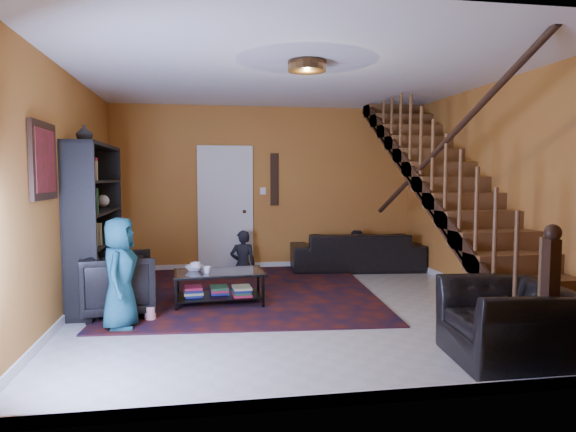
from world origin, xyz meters
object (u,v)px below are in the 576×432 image
Objects in this scene: armchair_right at (507,323)px; coffee_table at (219,286)px; sofa at (356,251)px; bookshelf at (96,227)px; armchair_left at (119,284)px.

coffee_table is (-2.39, 2.42, -0.10)m from armchair_right.
coffee_table is (-2.39, -2.01, -0.08)m from sofa.
bookshelf reaches higher than armchair_right.
bookshelf is 4.81m from armchair_right.
bookshelf is 2.48× the size of armchair_left.
sofa is 1.95× the size of coffee_table.
armchair_left is 1.21m from coffee_table.
sofa is 4.43m from armchair_right.
coffee_table is at bearing -83.91° from armchair_left.
sofa is at bearing 23.53° from bookshelf.
armchair_right is 3.40m from coffee_table.
bookshelf reaches higher than sofa.
sofa is (3.90, 1.70, -0.64)m from bookshelf.
armchair_left is (-3.55, -2.34, 0.04)m from sofa.
armchair_right is at bearing -45.32° from coffee_table.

